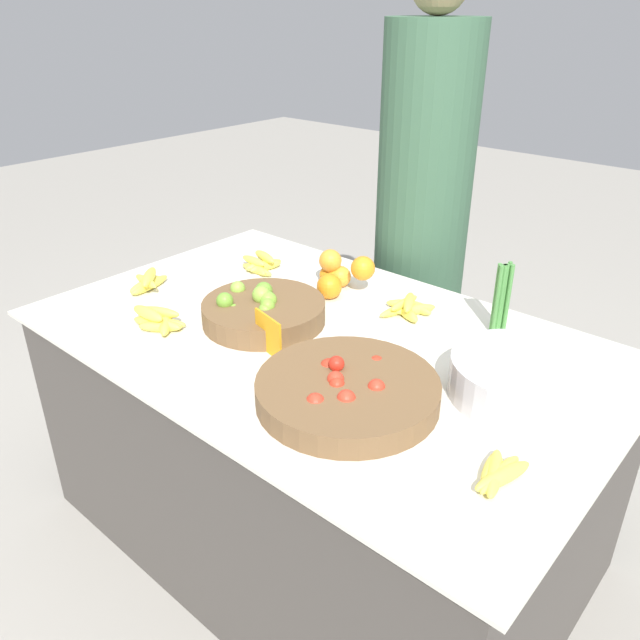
{
  "coord_description": "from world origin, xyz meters",
  "views": [
    {
      "loc": [
        1.02,
        -1.16,
        1.58
      ],
      "look_at": [
        0.0,
        0.0,
        0.79
      ],
      "focal_mm": 35.0,
      "sensor_mm": 36.0,
      "label": 1
    }
  ],
  "objects_px": {
    "lime_bowl": "(263,310)",
    "metal_bowl": "(518,379)",
    "tomato_basket": "(348,390)",
    "vendor_person": "(421,235)",
    "price_sign": "(268,335)"
  },
  "relations": [
    {
      "from": "lime_bowl",
      "to": "metal_bowl",
      "type": "bearing_deg",
      "value": 9.58
    },
    {
      "from": "metal_bowl",
      "to": "lime_bowl",
      "type": "bearing_deg",
      "value": -170.42
    },
    {
      "from": "lime_bowl",
      "to": "tomato_basket",
      "type": "height_order",
      "value": "lime_bowl"
    },
    {
      "from": "tomato_basket",
      "to": "vendor_person",
      "type": "relative_size",
      "value": 0.25
    },
    {
      "from": "lime_bowl",
      "to": "price_sign",
      "type": "height_order",
      "value": "price_sign"
    },
    {
      "from": "metal_bowl",
      "to": "vendor_person",
      "type": "relative_size",
      "value": 0.19
    },
    {
      "from": "price_sign",
      "to": "vendor_person",
      "type": "relative_size",
      "value": 0.07
    },
    {
      "from": "tomato_basket",
      "to": "price_sign",
      "type": "xyz_separation_m",
      "value": [
        -0.3,
        0.04,
        0.03
      ]
    },
    {
      "from": "tomato_basket",
      "to": "metal_bowl",
      "type": "xyz_separation_m",
      "value": [
        0.29,
        0.28,
        0.02
      ]
    },
    {
      "from": "tomato_basket",
      "to": "price_sign",
      "type": "bearing_deg",
      "value": 172.98
    },
    {
      "from": "tomato_basket",
      "to": "metal_bowl",
      "type": "distance_m",
      "value": 0.4
    },
    {
      "from": "lime_bowl",
      "to": "vendor_person",
      "type": "relative_size",
      "value": 0.21
    },
    {
      "from": "vendor_person",
      "to": "metal_bowl",
      "type": "bearing_deg",
      "value": -43.79
    },
    {
      "from": "vendor_person",
      "to": "price_sign",
      "type": "bearing_deg",
      "value": -82.1
    },
    {
      "from": "price_sign",
      "to": "tomato_basket",
      "type": "bearing_deg",
      "value": 6.13
    }
  ]
}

